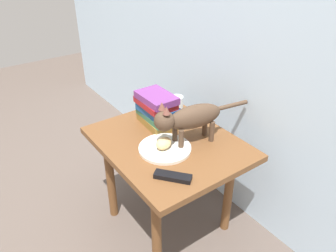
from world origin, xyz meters
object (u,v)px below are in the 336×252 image
bread_roll (164,143)px  candle_jar (177,105)px  cat (189,118)px  book_stack (157,109)px  side_table (168,154)px  plate (165,148)px  tv_remote (173,177)px

bread_roll → candle_jar: (-0.27, 0.27, -0.00)m
cat → book_stack: 0.23m
side_table → plate: bearing=-46.5°
candle_jar → tv_remote: candle_jar is taller
book_stack → tv_remote: bearing=-26.0°
book_stack → bread_roll: bearing=-27.1°
plate → candle_jar: 0.37m
side_table → cat: cat is taller
bread_roll → cat: cat is taller
side_table → bread_roll: size_ratio=8.81×
book_stack → plate: bearing=-25.7°
side_table → book_stack: book_stack is taller
plate → bread_roll: bearing=-67.7°
book_stack → candle_jar: book_stack is taller
book_stack → candle_jar: 0.18m
side_table → plate: (0.05, -0.05, 0.08)m
side_table → book_stack: bearing=163.6°
side_table → book_stack: (-0.16, 0.05, 0.16)m
side_table → cat: (0.07, 0.07, 0.21)m
cat → side_table: bearing=-136.8°
side_table → book_stack: 0.23m
cat → candle_jar: 0.33m
side_table → candle_jar: bearing=135.4°
book_stack → candle_jar: (-0.06, 0.16, -0.05)m
bread_roll → plate: bearing=112.3°
bread_roll → tv_remote: (0.18, -0.08, -0.03)m
side_table → cat: 0.23m
candle_jar → cat: bearing=-27.1°
cat → tv_remote: size_ratio=3.17×
side_table → cat: size_ratio=1.48×
bread_roll → side_table: bearing=131.3°
side_table → book_stack: size_ratio=3.11×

